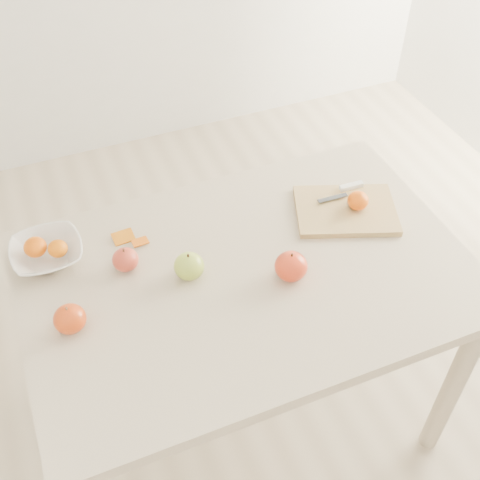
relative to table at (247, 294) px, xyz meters
name	(u,v)px	position (x,y,z in m)	size (l,w,h in m)	color
ground	(245,411)	(0.00, 0.00, -0.65)	(3.50, 3.50, 0.00)	#C6B293
table	(247,294)	(0.00, 0.00, 0.00)	(1.20, 0.80, 0.75)	beige
cutting_board	(346,210)	(0.36, 0.10, 0.11)	(0.29, 0.21, 0.02)	tan
board_tangerine	(358,201)	(0.39, 0.09, 0.14)	(0.06, 0.06, 0.05)	#DD5F07
fruit_bowl	(47,253)	(-0.49, 0.25, 0.12)	(0.19, 0.19, 0.05)	white
bowl_tangerine_near	(35,247)	(-0.51, 0.26, 0.15)	(0.06, 0.06, 0.05)	orange
bowl_tangerine_far	(58,249)	(-0.46, 0.23, 0.14)	(0.05, 0.05, 0.05)	#DB6207
orange_peel_a	(124,238)	(-0.28, 0.25, 0.10)	(0.06, 0.04, 0.00)	#C7690E
orange_peel_b	(140,242)	(-0.24, 0.21, 0.10)	(0.04, 0.04, 0.00)	#D9610F
paring_knife	(348,188)	(0.41, 0.17, 0.12)	(0.17, 0.05, 0.01)	white
apple_green	(189,266)	(-0.15, 0.04, 0.14)	(0.08, 0.08, 0.07)	olive
apple_red_e	(291,266)	(0.10, -0.06, 0.14)	(0.09, 0.09, 0.08)	maroon
apple_red_a	(125,260)	(-0.30, 0.13, 0.13)	(0.07, 0.07, 0.06)	maroon
apple_red_b	(70,319)	(-0.47, -0.01, 0.13)	(0.08, 0.08, 0.07)	#980F0A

